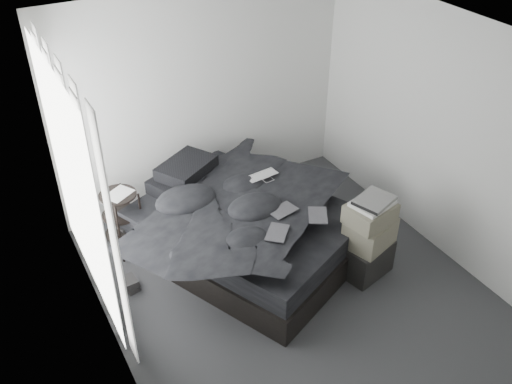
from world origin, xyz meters
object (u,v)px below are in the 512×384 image
laptop (265,172)px  side_stand (122,223)px  box_lower (365,257)px  bed (246,241)px

laptop → side_stand: (-1.52, 0.47, -0.46)m
laptop → box_lower: bearing=-67.9°
bed → box_lower: (0.95, -0.88, 0.04)m
bed → box_lower: box_lower is taller
side_stand → box_lower: 2.65m
side_stand → bed: bearing=-30.8°
side_stand → box_lower: side_stand is taller
bed → box_lower: size_ratio=4.40×
laptop → side_stand: bearing=156.5°
bed → laptop: size_ratio=6.24×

